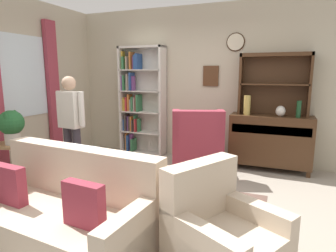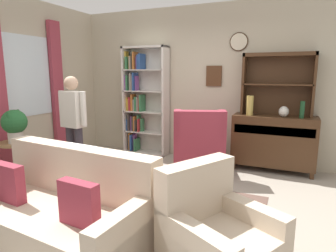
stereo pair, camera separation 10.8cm
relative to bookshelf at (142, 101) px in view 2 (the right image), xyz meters
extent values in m
cube|color=#9E9384|center=(1.22, -1.94, -1.07)|extent=(5.40, 4.60, 0.02)
cube|color=#BCB299|center=(1.22, 0.19, 0.34)|extent=(5.00, 0.06, 2.80)
cylinder|color=beige|center=(1.81, 0.14, 1.06)|extent=(0.28, 0.03, 0.28)
torus|color=#382314|center=(1.81, 0.14, 1.06)|extent=(0.31, 0.02, 0.31)
cube|color=#4C2D19|center=(1.39, 0.14, 0.49)|extent=(0.28, 0.03, 0.36)
cube|color=#BCB299|center=(-1.31, -1.94, 0.34)|extent=(0.06, 4.20, 2.80)
cube|color=silver|center=(-1.27, -1.55, 0.49)|extent=(0.02, 0.90, 1.30)
cube|color=#9E3847|center=(-1.22, -0.97, 0.29)|extent=(0.08, 0.24, 2.30)
cube|color=brown|center=(1.42, -2.24, -1.05)|extent=(2.23, 2.03, 0.01)
cube|color=silver|center=(-0.35, -0.01, -0.01)|extent=(0.04, 0.30, 2.10)
cube|color=silver|center=(0.51, -0.01, -0.01)|extent=(0.04, 0.30, 2.10)
cube|color=silver|center=(0.08, -0.01, 1.02)|extent=(0.90, 0.30, 0.04)
cube|color=silver|center=(0.08, -0.01, -1.04)|extent=(0.90, 0.30, 0.04)
cube|color=silver|center=(0.08, 0.13, -0.01)|extent=(0.90, 0.01, 2.10)
cube|color=silver|center=(0.08, -0.01, -0.61)|extent=(0.86, 0.30, 0.02)
cube|color=#3F3833|center=(-0.31, -0.03, -0.85)|extent=(0.04, 0.10, 0.32)
cube|color=#CC7233|center=(-0.26, -0.03, -0.83)|extent=(0.04, 0.12, 0.35)
cube|color=#284C8C|center=(-0.22, -0.03, -0.85)|extent=(0.04, 0.21, 0.32)
cube|color=#723F7F|center=(-0.17, -0.03, -0.84)|extent=(0.04, 0.11, 0.34)
cube|color=#337247|center=(-0.12, -0.03, -0.89)|extent=(0.04, 0.22, 0.24)
cube|color=silver|center=(0.08, -0.01, -0.21)|extent=(0.86, 0.30, 0.02)
cube|color=#284C8C|center=(-0.31, -0.03, -0.49)|extent=(0.04, 0.12, 0.23)
cube|color=#3F3833|center=(-0.26, -0.03, -0.44)|extent=(0.03, 0.19, 0.34)
cube|color=#723F7F|center=(-0.22, -0.03, -0.46)|extent=(0.04, 0.11, 0.29)
cube|color=#3F3833|center=(-0.18, -0.03, -0.46)|extent=(0.04, 0.14, 0.29)
cube|color=#CC7233|center=(-0.14, -0.03, -0.46)|extent=(0.03, 0.16, 0.30)
cube|color=#3F3833|center=(-0.10, -0.03, -0.49)|extent=(0.03, 0.21, 0.23)
cube|color=#337247|center=(-0.06, -0.03, -0.44)|extent=(0.03, 0.14, 0.33)
cube|color=#B22D33|center=(-0.03, -0.03, -0.48)|extent=(0.02, 0.22, 0.25)
cube|color=#337247|center=(0.01, -0.03, -0.48)|extent=(0.04, 0.10, 0.26)
cube|color=silver|center=(0.08, -0.01, 0.19)|extent=(0.86, 0.30, 0.02)
cube|color=gold|center=(-0.31, -0.03, -0.07)|extent=(0.03, 0.11, 0.26)
cube|color=gold|center=(-0.28, -0.03, -0.09)|extent=(0.03, 0.15, 0.23)
cube|color=#B22D33|center=(-0.23, -0.03, -0.07)|extent=(0.03, 0.19, 0.27)
cube|color=#CC7233|center=(-0.19, -0.03, -0.04)|extent=(0.04, 0.16, 0.33)
cube|color=gray|center=(-0.15, -0.03, -0.09)|extent=(0.03, 0.15, 0.23)
cube|color=#337247|center=(-0.11, -0.03, -0.06)|extent=(0.04, 0.15, 0.28)
cube|color=gray|center=(-0.06, -0.03, -0.06)|extent=(0.03, 0.14, 0.28)
cube|color=#B22D33|center=(-0.03, -0.03, -0.04)|extent=(0.03, 0.13, 0.32)
cube|color=#337247|center=(0.02, -0.03, -0.04)|extent=(0.04, 0.20, 0.33)
cube|color=silver|center=(0.08, -0.01, 0.60)|extent=(0.86, 0.30, 0.02)
cube|color=#723F7F|center=(-0.31, -0.03, 0.35)|extent=(0.03, 0.19, 0.29)
cube|color=#337247|center=(-0.28, -0.03, 0.35)|extent=(0.03, 0.21, 0.29)
cube|color=gray|center=(-0.22, -0.03, 0.36)|extent=(0.04, 0.11, 0.31)
cube|color=gray|center=(-0.18, -0.03, 0.37)|extent=(0.02, 0.22, 0.33)
cube|color=gray|center=(-0.16, -0.03, 0.35)|extent=(0.02, 0.17, 0.29)
cube|color=#284C8C|center=(-0.13, -0.03, 0.38)|extent=(0.02, 0.22, 0.35)
cube|color=#723F7F|center=(-0.10, -0.03, 0.34)|extent=(0.03, 0.11, 0.28)
cube|color=gold|center=(-0.31, -0.03, 0.78)|extent=(0.03, 0.11, 0.35)
cube|color=#337247|center=(-0.27, -0.03, 0.73)|extent=(0.04, 0.24, 0.24)
cube|color=gold|center=(-0.22, -0.03, 0.73)|extent=(0.03, 0.14, 0.25)
cube|color=gray|center=(-0.18, -0.03, 0.73)|extent=(0.02, 0.24, 0.24)
cube|color=#337247|center=(-0.15, -0.03, 0.78)|extent=(0.03, 0.11, 0.34)
cube|color=#CC7233|center=(-0.12, -0.03, 0.77)|extent=(0.03, 0.21, 0.33)
cube|color=#723F7F|center=(-0.07, -0.03, 0.73)|extent=(0.04, 0.10, 0.24)
cube|color=#284C8C|center=(-0.02, -0.03, 0.74)|extent=(0.04, 0.21, 0.27)
cube|color=#284C8C|center=(0.02, -0.03, 0.75)|extent=(0.04, 0.24, 0.29)
cube|color=#422816|center=(2.48, -0.08, -0.55)|extent=(1.30, 0.45, 0.82)
cube|color=#422816|center=(1.88, -0.26, -1.01)|extent=(0.06, 0.06, 0.10)
cube|color=#422816|center=(3.08, -0.26, -1.01)|extent=(0.06, 0.06, 0.10)
cube|color=#422816|center=(1.88, 0.09, -1.01)|extent=(0.06, 0.06, 0.10)
cube|color=#422816|center=(3.08, 0.09, -1.01)|extent=(0.06, 0.06, 0.10)
cube|color=#352012|center=(2.48, -0.30, -0.34)|extent=(1.20, 0.01, 0.14)
cube|color=#422816|center=(1.95, 0.00, 0.36)|extent=(0.04, 0.26, 1.00)
cube|color=#422816|center=(3.01, 0.00, 0.36)|extent=(0.04, 0.26, 1.00)
cube|color=#422816|center=(2.48, 0.00, 0.83)|extent=(1.10, 0.26, 0.06)
cube|color=#422816|center=(2.48, 0.00, 0.36)|extent=(1.06, 0.26, 0.02)
cube|color=#422816|center=(2.48, 0.12, 0.36)|extent=(1.10, 0.01, 1.00)
cylinder|color=tan|center=(2.09, -0.16, 0.02)|extent=(0.11, 0.11, 0.32)
ellipsoid|color=beige|center=(2.61, -0.15, -0.05)|extent=(0.15, 0.15, 0.17)
cylinder|color=#194223|center=(2.87, -0.17, -0.01)|extent=(0.07, 0.07, 0.26)
cube|color=beige|center=(0.82, -3.18, -0.85)|extent=(1.87, 1.01, 0.42)
cube|color=beige|center=(0.85, -2.86, -0.40)|extent=(1.81, 0.36, 0.48)
cube|color=beige|center=(-0.01, -3.11, -0.76)|extent=(0.21, 0.86, 0.60)
cube|color=beige|center=(1.65, -3.26, -0.76)|extent=(0.21, 0.86, 0.60)
cube|color=maroon|center=(0.36, -3.26, -0.46)|extent=(0.37, 0.13, 0.36)
cube|color=maroon|center=(1.26, -3.34, -0.46)|extent=(0.37, 0.13, 0.36)
cube|color=white|center=(0.85, -2.86, -0.16)|extent=(0.37, 0.21, 0.00)
cube|color=beige|center=(2.04, -2.80, -0.42)|extent=(0.52, 0.74, 0.48)
cube|color=beige|center=(2.45, -2.67, -0.78)|extent=(0.75, 0.50, 0.55)
cube|color=maroon|center=(1.37, -0.62, -0.85)|extent=(1.00, 1.02, 0.42)
cube|color=maroon|center=(1.48, -0.90, -0.32)|extent=(0.80, 0.45, 0.63)
cube|color=maroon|center=(1.78, -0.75, -0.23)|extent=(0.19, 0.30, 0.44)
cube|color=maroon|center=(1.14, -0.98, -0.23)|extent=(0.19, 0.30, 0.44)
cylinder|color=#997047|center=(-0.79, -2.22, -0.43)|extent=(0.52, 0.52, 0.03)
cylinder|color=#997047|center=(-0.79, -2.22, -0.75)|extent=(0.08, 0.08, 0.62)
cylinder|color=#997047|center=(-0.79, -2.22, -1.04)|extent=(0.36, 0.36, 0.03)
cylinder|color=beige|center=(-0.75, -2.28, -0.33)|extent=(0.20, 0.20, 0.16)
sphere|color=#235B2D|center=(-0.75, -2.28, -0.11)|extent=(0.34, 0.34, 0.34)
ellipsoid|color=#235B2D|center=(-0.79, -2.17, -0.07)|extent=(0.10, 0.06, 0.24)
ellipsoid|color=#235B2D|center=(-0.70, -2.39, -0.07)|extent=(0.10, 0.06, 0.24)
cylinder|color=#AD6B4C|center=(-0.47, -1.98, -1.01)|extent=(0.12, 0.12, 0.09)
sphere|color=#2D6B33|center=(-0.47, -1.98, -0.89)|extent=(0.20, 0.20, 0.20)
ellipsoid|color=#2D6B33|center=(-0.54, -1.97, -0.86)|extent=(0.06, 0.03, 0.14)
ellipsoid|color=#2D6B33|center=(-0.53, -1.93, -0.86)|extent=(0.06, 0.03, 0.14)
ellipsoid|color=#2D6B33|center=(-0.54, -1.98, -0.86)|extent=(0.06, 0.03, 0.14)
cylinder|color=#38333D|center=(-0.30, -1.71, -0.65)|extent=(0.13, 0.13, 0.82)
cylinder|color=#38333D|center=(-0.12, -1.73, -0.65)|extent=(0.13, 0.13, 0.82)
cube|color=silver|center=(-0.21, -1.72, 0.02)|extent=(0.36, 0.24, 0.52)
sphere|color=tan|center=(-0.21, -1.72, 0.40)|extent=(0.22, 0.22, 0.20)
cylinder|color=silver|center=(-0.43, -1.69, 0.05)|extent=(0.09, 0.09, 0.48)
cylinder|color=silver|center=(0.01, -1.75, 0.05)|extent=(0.09, 0.09, 0.48)
cube|color=#422816|center=(1.07, -2.28, -0.65)|extent=(0.80, 0.50, 0.03)
cube|color=#422816|center=(0.70, -2.50, -0.86)|extent=(0.05, 0.05, 0.39)
cube|color=#422816|center=(1.44, -2.50, -0.86)|extent=(0.05, 0.05, 0.39)
cube|color=#422816|center=(0.70, -2.06, -0.86)|extent=(0.05, 0.05, 0.39)
cube|color=#422816|center=(1.44, -2.06, -0.86)|extent=(0.05, 0.05, 0.39)
cube|color=#284C8C|center=(1.08, -2.36, -0.63)|extent=(0.22, 0.15, 0.02)
cube|color=#CC7233|center=(1.09, -2.35, -0.61)|extent=(0.21, 0.12, 0.02)
cube|color=#CC7233|center=(1.09, -2.34, -0.58)|extent=(0.16, 0.12, 0.03)
cube|color=#723F7F|center=(1.09, -2.36, -0.55)|extent=(0.21, 0.15, 0.03)
camera|label=1|loc=(2.65, -5.03, 0.55)|focal=30.83mm
camera|label=2|loc=(2.75, -4.99, 0.55)|focal=30.83mm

